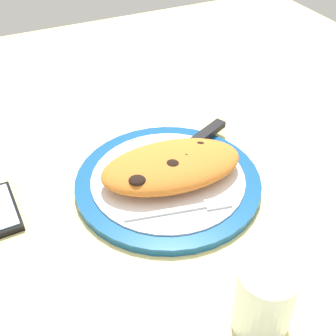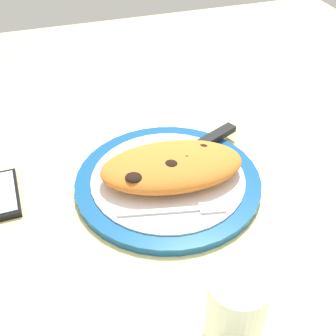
% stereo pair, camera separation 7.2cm
% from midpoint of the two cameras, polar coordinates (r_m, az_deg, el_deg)
% --- Properties ---
extents(ground_plane, '(1.50, 1.50, 0.03)m').
position_cam_midpoint_polar(ground_plane, '(0.75, -2.74, -3.14)').
color(ground_plane, '#E5D684').
extents(plate, '(0.31, 0.31, 0.02)m').
position_cam_midpoint_polar(plate, '(0.74, -2.79, -1.83)').
color(plate, navy).
rests_on(plate, ground_plane).
extents(calzone, '(0.25, 0.15, 0.05)m').
position_cam_midpoint_polar(calzone, '(0.72, -2.33, 0.06)').
color(calzone, orange).
rests_on(calzone, plate).
extents(fork, '(0.16, 0.05, 0.00)m').
position_cam_midpoint_polar(fork, '(0.68, -0.40, -5.31)').
color(fork, silver).
rests_on(fork, plate).
extents(knife, '(0.23, 0.12, 0.01)m').
position_cam_midpoint_polar(knife, '(0.80, 0.82, 3.10)').
color(knife, silver).
rests_on(knife, plate).
extents(water_glass, '(0.07, 0.07, 0.10)m').
position_cam_midpoint_polar(water_glass, '(0.55, 8.27, -16.93)').
color(water_glass, silver).
rests_on(water_glass, ground_plane).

